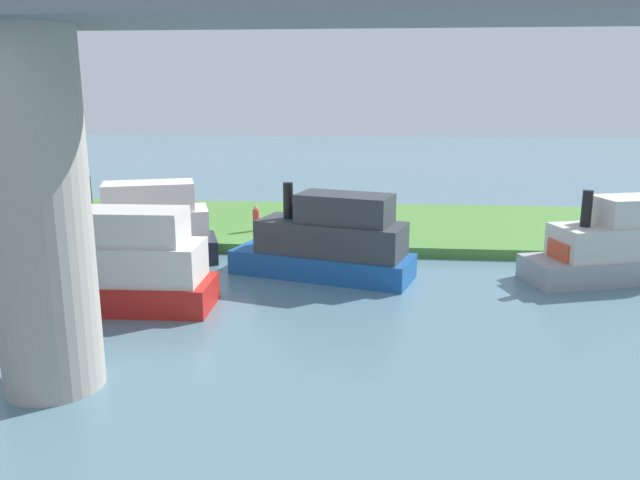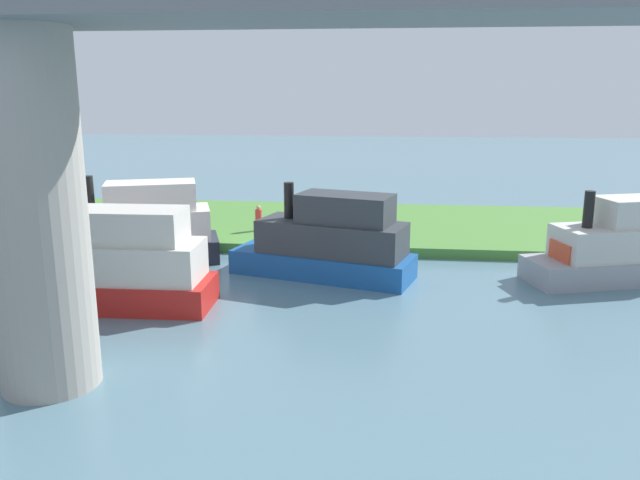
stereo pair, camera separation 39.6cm
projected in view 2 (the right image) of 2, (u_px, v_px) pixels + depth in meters
ground_plane at (306, 255)px, 31.19m from camera, size 160.00×160.00×0.00m
grassy_bank at (319, 225)px, 36.93m from camera, size 80.00×12.00×0.50m
bridge_pylon at (35, 216)px, 16.55m from camera, size 2.64×2.64×9.53m
bridge_span at (13, 3)px, 15.34m from camera, size 55.94×4.30×3.25m
person_on_bank at (259, 218)px, 34.17m from camera, size 0.38×0.38×1.39m
mooring_post at (292, 230)px, 32.33m from camera, size 0.20×0.20×0.88m
riverboat_paddlewheel at (135, 230)px, 29.59m from camera, size 8.58×5.20×4.16m
skiff_small at (112, 267)px, 23.61m from camera, size 8.09×2.87×4.10m
houseboat_blue at (623, 247)px, 26.83m from camera, size 8.07×4.65×3.92m
motorboat_red at (328, 243)px, 27.39m from camera, size 8.31×4.73×4.03m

